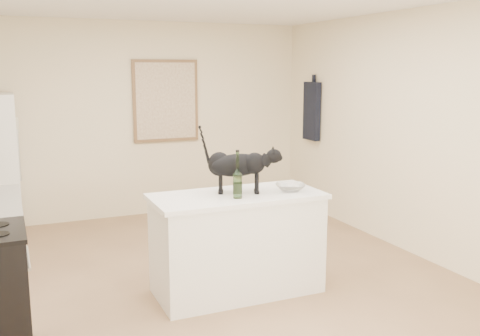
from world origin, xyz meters
name	(u,v)px	position (x,y,z in m)	size (l,w,h in m)	color
floor	(219,285)	(0.00, 0.00, 0.00)	(5.50, 5.50, 0.00)	#997451
wall_back	(144,120)	(0.00, 2.75, 1.30)	(4.50, 4.50, 0.00)	beige
wall_front	(449,230)	(0.00, -2.75, 1.30)	(4.50, 4.50, 0.00)	beige
wall_right	(418,134)	(2.25, 0.00, 1.30)	(5.50, 5.50, 0.00)	beige
island_base	(237,245)	(0.10, -0.20, 0.43)	(1.44, 0.67, 0.86)	white
island_top	(237,196)	(0.10, -0.20, 0.88)	(1.50, 0.70, 0.04)	white
artwork_frame	(166,101)	(0.30, 2.72, 1.55)	(0.90, 0.03, 1.10)	brown
artwork_canvas	(166,101)	(0.30, 2.70, 1.55)	(0.82, 0.00, 1.02)	beige
hanging_garment	(312,111)	(2.19, 2.05, 1.40)	(0.08, 0.34, 0.80)	black
black_cat	(237,168)	(0.12, -0.16, 1.12)	(0.64, 0.19, 0.44)	black
wine_bottle	(238,177)	(0.05, -0.34, 1.08)	(0.08, 0.08, 0.36)	#275722
glass_bowl	(290,187)	(0.58, -0.28, 0.93)	(0.27, 0.27, 0.07)	silver
fridge_paper	(16,125)	(-1.60, 2.39, 1.33)	(0.01, 0.14, 0.19)	beige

